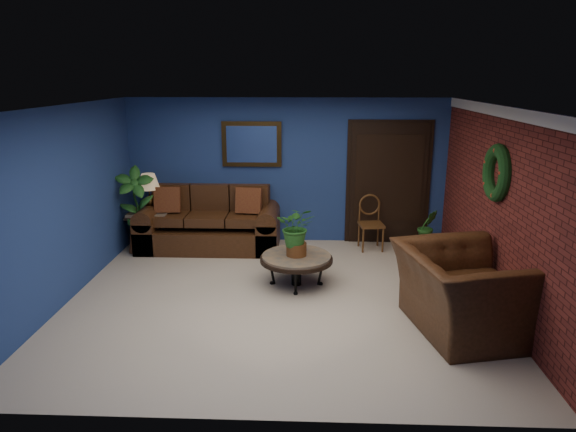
{
  "coord_description": "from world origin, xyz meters",
  "views": [
    {
      "loc": [
        0.37,
        -6.26,
        2.86
      ],
      "look_at": [
        0.1,
        0.55,
        0.98
      ],
      "focal_mm": 32.0,
      "sensor_mm": 36.0,
      "label": 1
    }
  ],
  "objects_px": {
    "end_table": "(151,219)",
    "armchair": "(463,292)",
    "sofa": "(210,227)",
    "side_chair": "(370,219)",
    "coffee_table": "(296,259)",
    "table_lamp": "(149,188)"
  },
  "relations": [
    {
      "from": "sofa",
      "to": "table_lamp",
      "type": "height_order",
      "value": "table_lamp"
    },
    {
      "from": "end_table",
      "to": "armchair",
      "type": "bearing_deg",
      "value": -32.54
    },
    {
      "from": "table_lamp",
      "to": "armchair",
      "type": "relative_size",
      "value": 0.41
    },
    {
      "from": "coffee_table",
      "to": "table_lamp",
      "type": "bearing_deg",
      "value": 147.95
    },
    {
      "from": "side_chair",
      "to": "armchair",
      "type": "xyz_separation_m",
      "value": [
        0.72,
        -2.91,
        -0.04
      ]
    },
    {
      "from": "sofa",
      "to": "side_chair",
      "type": "bearing_deg",
      "value": 0.61
    },
    {
      "from": "side_chair",
      "to": "sofa",
      "type": "bearing_deg",
      "value": 173.83
    },
    {
      "from": "coffee_table",
      "to": "armchair",
      "type": "height_order",
      "value": "armchair"
    },
    {
      "from": "coffee_table",
      "to": "end_table",
      "type": "relative_size",
      "value": 1.46
    },
    {
      "from": "sofa",
      "to": "side_chair",
      "type": "xyz_separation_m",
      "value": [
        2.73,
        0.03,
        0.17
      ]
    },
    {
      "from": "table_lamp",
      "to": "side_chair",
      "type": "bearing_deg",
      "value": 1.04
    },
    {
      "from": "sofa",
      "to": "coffee_table",
      "type": "height_order",
      "value": "sofa"
    },
    {
      "from": "side_chair",
      "to": "armchair",
      "type": "height_order",
      "value": "armchair"
    },
    {
      "from": "armchair",
      "to": "side_chair",
      "type": "bearing_deg",
      "value": 1.76
    },
    {
      "from": "sofa",
      "to": "side_chair",
      "type": "height_order",
      "value": "sofa"
    },
    {
      "from": "side_chair",
      "to": "armchair",
      "type": "bearing_deg",
      "value": -82.87
    },
    {
      "from": "sofa",
      "to": "armchair",
      "type": "relative_size",
      "value": 1.59
    },
    {
      "from": "end_table",
      "to": "sofa",
      "type": "bearing_deg",
      "value": 2.2
    },
    {
      "from": "end_table",
      "to": "table_lamp",
      "type": "xyz_separation_m",
      "value": [
        0.0,
        0.0,
        0.54
      ]
    },
    {
      "from": "coffee_table",
      "to": "armchair",
      "type": "bearing_deg",
      "value": -33.17
    },
    {
      "from": "end_table",
      "to": "side_chair",
      "type": "relative_size",
      "value": 0.76
    },
    {
      "from": "end_table",
      "to": "table_lamp",
      "type": "distance_m",
      "value": 0.54
    }
  ]
}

